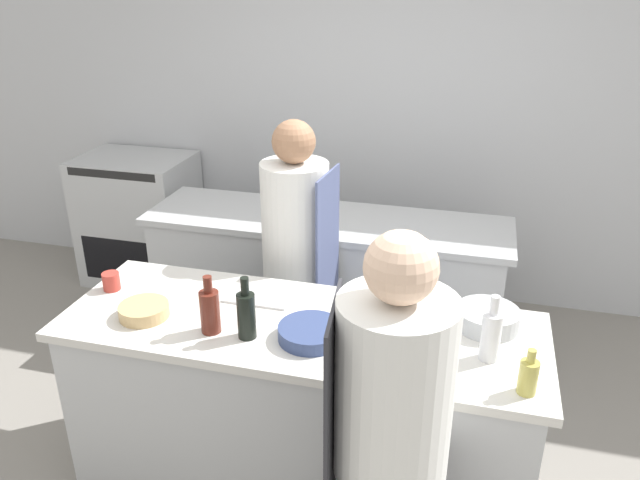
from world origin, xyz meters
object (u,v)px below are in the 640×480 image
at_px(bottle_wine, 407,325).
at_px(bowl_mixing_large, 487,318).
at_px(oven_range, 140,219).
at_px(bowl_wooden_salad, 419,313).
at_px(cup, 111,281).
at_px(chef_at_prep_near, 389,454).
at_px(chef_at_stove, 296,265).
at_px(bottle_vinegar, 210,310).
at_px(bottle_sauce, 528,376).
at_px(bowl_prep_small, 144,311).
at_px(bowl_ceramic_blue, 311,333).
at_px(bottle_olive_oil, 491,334).
at_px(bottle_cooking_oil, 246,314).

distance_m(bottle_wine, bowl_mixing_large, 0.40).
relative_size(oven_range, bowl_wooden_salad, 3.83).
bearing_deg(cup, chef_at_prep_near, -24.66).
xyz_separation_m(chef_at_prep_near, chef_at_stove, (-0.73, 1.32, -0.00)).
xyz_separation_m(chef_at_prep_near, bottle_vinegar, (-0.85, 0.45, 0.18)).
height_order(bottle_sauce, bowl_prep_small, bottle_sauce).
relative_size(bottle_sauce, bowl_ceramic_blue, 0.67).
relative_size(bottle_olive_oil, bottle_vinegar, 1.08).
distance_m(bowl_ceramic_blue, cup, 1.06).
xyz_separation_m(bottle_wine, bowl_ceramic_blue, (-0.39, -0.05, -0.07)).
xyz_separation_m(bowl_mixing_large, bowl_wooden_salad, (-0.29, -0.01, -0.01)).
relative_size(bottle_olive_oil, bowl_wooden_salad, 1.09).
bearing_deg(bowl_mixing_large, chef_at_stove, 152.82).
bearing_deg(oven_range, bowl_mixing_large, -31.03).
distance_m(bottle_vinegar, bowl_prep_small, 0.35).
height_order(chef_at_stove, bottle_cooking_oil, chef_at_stove).
xyz_separation_m(chef_at_prep_near, cup, (-1.47, 0.67, 0.12)).
bearing_deg(bowl_wooden_salad, chef_at_prep_near, -90.17).
bearing_deg(oven_range, bowl_prep_small, -58.58).
xyz_separation_m(bottle_wine, cup, (-1.45, 0.12, -0.06)).
bearing_deg(bowl_wooden_salad, bottle_cooking_oil, -153.78).
xyz_separation_m(bowl_mixing_large, cup, (-1.76, -0.12, 0.00)).
bearing_deg(bowl_prep_small, bottle_sauce, -4.40).
distance_m(chef_at_stove, bottle_olive_oil, 1.31).
xyz_separation_m(bottle_vinegar, bowl_wooden_salad, (0.85, 0.34, -0.08)).
bearing_deg(bottle_sauce, bottle_vinegar, 176.03).
bearing_deg(bottle_vinegar, bowl_ceramic_blue, 6.87).
relative_size(chef_at_prep_near, bowl_prep_small, 7.35).
relative_size(oven_range, chef_at_stove, 0.62).
bearing_deg(bowl_mixing_large, bowl_ceramic_blue, -157.82).
bearing_deg(bowl_wooden_salad, bowl_ceramic_blue, -145.88).
distance_m(chef_at_stove, bowl_prep_small, 0.96).
height_order(bottle_vinegar, bowl_prep_small, bottle_vinegar).
height_order(chef_at_prep_near, bowl_wooden_salad, chef_at_prep_near).
bearing_deg(bowl_wooden_salad, bottle_vinegar, -158.43).
xyz_separation_m(bottle_cooking_oil, bowl_mixing_large, (0.98, 0.34, -0.07)).
bearing_deg(bowl_wooden_salad, bowl_prep_small, -165.85).
bearing_deg(bottle_cooking_oil, bottle_olive_oil, 5.61).
relative_size(bowl_mixing_large, bowl_wooden_salad, 1.05).
height_order(oven_range, bottle_cooking_oil, bottle_cooking_oil).
bearing_deg(chef_at_stove, bowl_wooden_salad, 59.03).
bearing_deg(bottle_wine, chef_at_stove, 132.70).
height_order(bottle_vinegar, bottle_wine, bottle_vinegar).
bearing_deg(bottle_olive_oil, bowl_prep_small, -177.69).
bearing_deg(cup, bowl_ceramic_blue, -9.30).
height_order(chef_at_prep_near, bottle_cooking_oil, chef_at_prep_near).
relative_size(chef_at_stove, bottle_olive_oil, 5.69).
bearing_deg(oven_range, bowl_wooden_salad, -34.21).
relative_size(chef_at_prep_near, bowl_wooden_salad, 6.26).
relative_size(oven_range, cup, 11.49).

